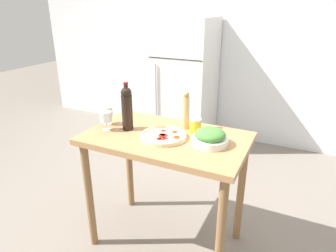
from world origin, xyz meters
The scene contains 11 objects.
ground_plane centered at (0.00, 0.00, 0.00)m, with size 14.00×14.00×0.00m, color slate.
wall_back centered at (0.00, 2.24, 1.30)m, with size 6.40×0.06×2.60m.
refrigerator centered at (-0.62, 1.84, 0.81)m, with size 0.70×0.72×1.63m.
prep_counter centered at (0.00, 0.00, 0.78)m, with size 1.12×0.67×0.91m.
wine_bottle centered at (-0.30, -0.01, 1.08)m, with size 0.08×0.08×0.35m.
wine_glass_near centered at (-0.43, -0.09, 1.01)m, with size 0.08×0.08×0.14m.
wine_glass_far centered at (-0.49, 0.01, 1.01)m, with size 0.08×0.08×0.14m.
pepper_mill centered at (0.07, 0.18, 1.05)m, with size 0.05×0.05×0.28m.
salad_bowl centered at (0.32, 0.00, 0.96)m, with size 0.24×0.24×0.11m.
homemade_pizza centered at (0.00, -0.04, 0.93)m, with size 0.31×0.31×0.03m.
salt_canister centered at (0.16, 0.15, 0.97)m, with size 0.08×0.08×0.10m.
Camera 1 is at (0.83, -1.70, 1.75)m, focal length 32.00 mm.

